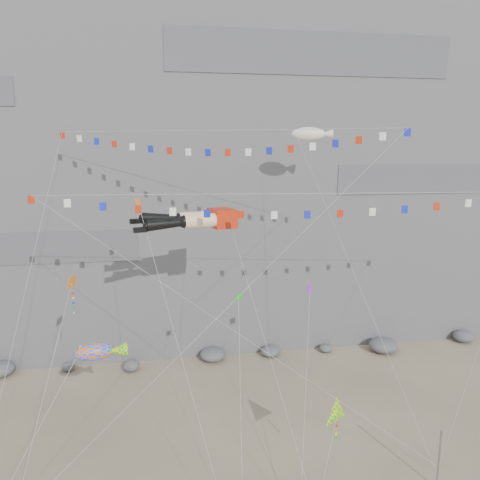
# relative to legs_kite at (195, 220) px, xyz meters

# --- Properties ---
(ground) EXTENTS (120.00, 120.00, 0.00)m
(ground) POSITION_rel_legs_kite_xyz_m (2.21, -6.79, -16.00)
(ground) COLOR gray
(ground) RESTS_ON ground
(cliff) EXTENTS (80.00, 28.00, 50.00)m
(cliff) POSITION_rel_legs_kite_xyz_m (2.21, 25.21, 9.00)
(cliff) COLOR slate
(cliff) RESTS_ON ground
(talus_boulders) EXTENTS (60.00, 3.00, 1.20)m
(talus_boulders) POSITION_rel_legs_kite_xyz_m (2.21, 10.21, -15.40)
(talus_boulders) COLOR #5E5E63
(talus_boulders) RESTS_ON ground
(anchor_pole_right) EXTENTS (0.12, 0.12, 4.00)m
(anchor_pole_right) POSITION_rel_legs_kite_xyz_m (14.21, -10.27, -14.00)
(anchor_pole_right) COLOR gray
(anchor_pole_right) RESTS_ON ground
(legs_kite) EXTENTS (10.38, 16.77, 22.45)m
(legs_kite) POSITION_rel_legs_kite_xyz_m (0.00, 0.00, 0.00)
(legs_kite) COLOR #B9240B
(legs_kite) RESTS_ON ground
(flag_banner_upper) EXTENTS (27.39, 19.88, 30.40)m
(flag_banner_upper) POSITION_rel_legs_kite_xyz_m (1.92, 2.03, 6.44)
(flag_banner_upper) COLOR #B9240B
(flag_banner_upper) RESTS_ON ground
(flag_banner_lower) EXTENTS (34.46, 7.33, 20.99)m
(flag_banner_lower) POSITION_rel_legs_kite_xyz_m (6.38, -2.97, 2.07)
(flag_banner_lower) COLOR #B9240B
(flag_banner_lower) RESTS_ON ground
(harlequin_kite) EXTENTS (3.80, 8.20, 14.71)m
(harlequin_kite) POSITION_rel_legs_kite_xyz_m (-8.39, -2.95, -3.56)
(harlequin_kite) COLOR red
(harlequin_kite) RESTS_ON ground
(fish_windsock) EXTENTS (8.19, 6.03, 12.15)m
(fish_windsock) POSITION_rel_legs_kite_xyz_m (-6.67, -6.58, -6.89)
(fish_windsock) COLOR #FD5F0C
(fish_windsock) RESTS_ON ground
(delta_kite) EXTENTS (5.07, 6.89, 8.93)m
(delta_kite) POSITION_rel_legs_kite_xyz_m (7.73, -9.35, -10.78)
(delta_kite) COLOR yellow
(delta_kite) RESTS_ON ground
(blimp_windsock) EXTENTS (6.89, 15.90, 27.19)m
(blimp_windsock) POSITION_rel_legs_kite_xyz_m (10.16, 5.39, 6.27)
(blimp_windsock) COLOR beige
(blimp_windsock) RESTS_ON ground
(small_kite_a) EXTENTS (5.63, 14.20, 22.58)m
(small_kite_a) POSITION_rel_legs_kite_xyz_m (-3.95, -0.18, 0.95)
(small_kite_a) COLOR orange
(small_kite_a) RESTS_ON ground
(small_kite_b) EXTENTS (4.12, 10.45, 14.96)m
(small_kite_b) POSITION_rel_legs_kite_xyz_m (8.20, -2.06, -5.27)
(small_kite_b) COLOR purple
(small_kite_b) RESTS_ON ground
(small_kite_c) EXTENTS (1.84, 9.76, 14.63)m
(small_kite_c) POSITION_rel_legs_kite_xyz_m (2.42, -4.70, -4.84)
(small_kite_c) COLOR #16951A
(small_kite_c) RESTS_ON ground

